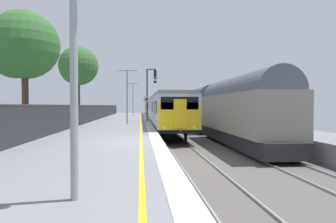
% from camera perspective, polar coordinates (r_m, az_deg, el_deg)
% --- Properties ---
extents(ground, '(17.40, 110.00, 1.21)m').
position_cam_1_polar(ground, '(14.38, 6.85, -7.96)').
color(ground, gray).
extents(commuter_train_at_platform, '(2.83, 58.85, 3.81)m').
position_cam_1_polar(commuter_train_at_platform, '(47.56, -2.42, 0.69)').
color(commuter_train_at_platform, '#B7B7BC').
rests_on(commuter_train_at_platform, ground).
extents(freight_train_adjacent_track, '(2.60, 53.17, 4.51)m').
position_cam_1_polar(freight_train_adjacent_track, '(39.26, 4.10, 0.87)').
color(freight_train_adjacent_track, '#232326').
rests_on(freight_train_adjacent_track, ground).
extents(signal_gantry, '(1.10, 0.24, 5.54)m').
position_cam_1_polar(signal_gantry, '(31.13, -3.60, 4.42)').
color(signal_gantry, '#47474C').
rests_on(signal_gantry, ground).
extents(speed_limit_sign, '(0.59, 0.08, 2.60)m').
position_cam_1_polar(speed_limit_sign, '(29.05, -4.17, 1.15)').
color(speed_limit_sign, '#59595B').
rests_on(speed_limit_sign, ground).
extents(platform_lamp_near, '(2.00, 0.20, 5.71)m').
position_cam_1_polar(platform_lamp_near, '(5.70, -17.86, 18.37)').
color(platform_lamp_near, '#93999E').
rests_on(platform_lamp_near, ground).
extents(platform_lamp_mid, '(2.00, 0.20, 4.88)m').
position_cam_1_polar(platform_lamp_mid, '(26.51, -7.93, 3.89)').
color(platform_lamp_mid, '#93999E').
rests_on(platform_lamp_mid, ground).
extents(platform_lamp_far, '(2.00, 0.20, 5.33)m').
position_cam_1_polar(platform_lamp_far, '(47.63, -6.81, 2.97)').
color(platform_lamp_far, '#93999E').
rests_on(platform_lamp_far, ground).
extents(platform_back_fence, '(0.07, 99.00, 1.73)m').
position_cam_1_polar(platform_back_fence, '(14.79, -25.46, -1.92)').
color(platform_back_fence, '#282B2D').
rests_on(platform_back_fence, ground).
extents(background_tree_left, '(4.70, 4.70, 8.83)m').
position_cam_1_polar(background_tree_left, '(37.46, -17.13, 8.26)').
color(background_tree_left, '#473323').
rests_on(background_tree_left, ground).
extents(background_tree_centre, '(4.29, 4.29, 7.65)m').
position_cam_1_polar(background_tree_centre, '(21.03, -26.47, 11.06)').
color(background_tree_centre, '#473323').
rests_on(background_tree_centre, ground).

